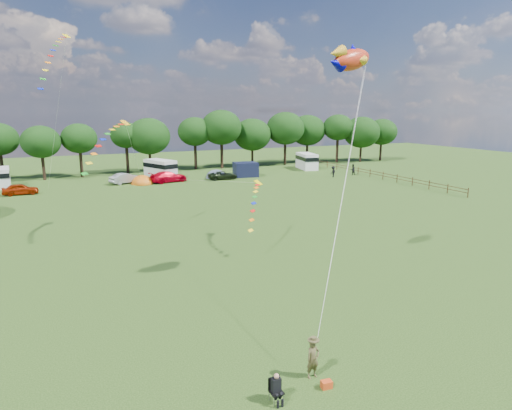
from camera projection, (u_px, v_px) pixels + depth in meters
name	position (u px, v px, depth m)	size (l,w,h in m)	color
ground_plane	(319.00, 312.00, 21.96)	(180.00, 180.00, 0.00)	black
tree_line	(171.00, 134.00, 71.74)	(102.98, 10.98, 10.27)	black
fence	(376.00, 174.00, 65.30)	(0.12, 33.12, 1.20)	#472D19
car_a	(20.00, 189.00, 52.34)	(1.63, 4.14, 1.38)	#8E2004
car_b	(126.00, 178.00, 60.48)	(1.58, 4.23, 1.49)	gray
car_c	(169.00, 177.00, 61.55)	(2.20, 5.23, 1.57)	#BC0016
car_d	(223.00, 175.00, 64.13)	(2.02, 4.46, 1.22)	black
campervan_b	(0.00, 177.00, 57.43)	(2.72, 5.47, 2.59)	silver
campervan_c	(160.00, 168.00, 65.48)	(4.45, 6.13, 2.77)	silver
campervan_d	(307.00, 161.00, 75.44)	(3.46, 5.99, 2.76)	white
tent_orange	(143.00, 184.00, 60.31)	(3.11, 3.41, 2.44)	#C85D0F
tent_greyblue	(217.00, 178.00, 65.70)	(3.36, 3.68, 2.50)	#4C5A68
awning_navy	(246.00, 169.00, 66.82)	(3.55, 2.89, 2.22)	black
kite_flyer	(313.00, 359.00, 16.39)	(0.57, 0.37, 1.56)	#4D4727
camp_chair	(276.00, 385.00, 15.03)	(0.47, 0.47, 1.12)	#99999E
kite_bag	(327.00, 384.00, 15.88)	(0.40, 0.27, 0.29)	#CB4015
fish_kite	(349.00, 59.00, 23.34)	(3.37, 1.76, 1.76)	red
streamer_kite_a	(56.00, 52.00, 41.53)	(3.41, 5.61, 5.78)	yellow
streamer_kite_b	(109.00, 138.00, 33.77)	(4.37, 4.79, 3.84)	orange
streamer_kite_c	(255.00, 197.00, 32.20)	(3.18, 4.94, 2.80)	yellow
walker_a	(353.00, 170.00, 68.38)	(0.85, 0.53, 1.76)	black
walker_b	(333.00, 172.00, 66.24)	(1.10, 0.51, 1.71)	black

